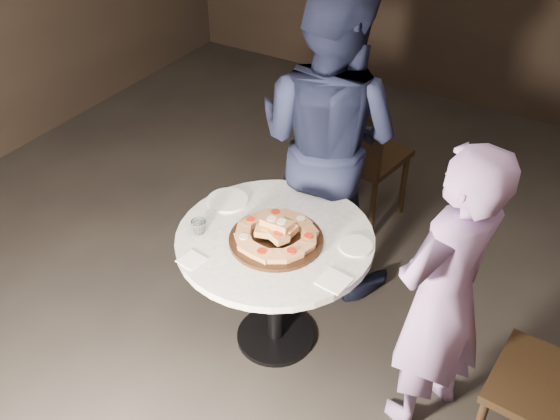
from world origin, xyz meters
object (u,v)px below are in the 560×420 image
Objects in this scene: water_glass at (199,227)px; diner_navy at (328,140)px; focaccia_pile at (277,232)px; diner_teal at (443,297)px; serving_board at (276,239)px; chair_far at (359,151)px; table at (275,257)px.

diner_navy is (0.27, 0.89, 0.14)m from water_glass.
diner_teal is (0.86, 0.01, -0.03)m from focaccia_pile.
diner_navy reaches higher than serving_board.
diner_teal is (0.98, -1.26, 0.20)m from chair_far.
table is at bearing 132.25° from focaccia_pile.
water_glass is (-0.37, -0.15, -0.02)m from focaccia_pile.
water_glass is at bearing -152.37° from table.
focaccia_pile reaches higher than table.
chair_far is at bearing 79.93° from water_glass.
diner_navy reaches higher than diner_teal.
diner_teal is at bearing 1.14° from serving_board.
chair_far is at bearing 95.43° from focaccia_pile.
serving_board is at bearing 101.63° from diner_navy.
water_glass is 0.05× the size of diner_teal.
focaccia_pile is 0.23× the size of diner_navy.
table is 0.16m from serving_board.
diner_teal reaches higher than water_glass.
serving_board is 0.30× the size of diner_teal.
chair_far is at bearing 94.23° from table.
chair_far reaches higher than focaccia_pile.
focaccia_pile is (0.00, 0.00, 0.04)m from serving_board.
diner_navy is 1.19× the size of diner_teal.
focaccia_pile is at bearing 104.29° from chair_far.
diner_navy is at bearing 96.02° from table.
chair_far is 0.63m from diner_navy.
chair_far is at bearing -84.39° from diner_navy.
focaccia_pile reaches higher than water_glass.
serving_board is (0.03, -0.03, 0.15)m from table.
diner_navy is (-0.10, 0.75, 0.17)m from serving_board.
diner_navy is at bearing 97.80° from serving_board.
serving_board is 0.47× the size of chair_far.
water_glass is 0.94m from diner_navy.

